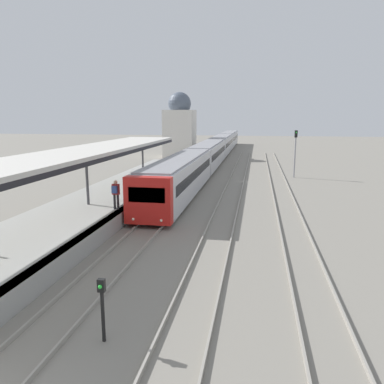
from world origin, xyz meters
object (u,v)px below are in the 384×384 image
(train_near, at_px, (216,148))
(signal_post_near, at_px, (102,303))
(person_on_platform, at_px, (116,192))
(signal_mast_far, at_px, (295,148))

(train_near, bearing_deg, signal_post_near, -87.70)
(person_on_platform, xyz_separation_m, signal_post_near, (3.81, -10.91, -0.75))
(train_near, bearing_deg, signal_mast_far, -56.15)
(train_near, relative_size, signal_post_near, 37.37)
(signal_mast_far, bearing_deg, person_on_platform, -121.08)
(person_on_platform, bearing_deg, signal_mast_far, 58.92)
(person_on_platform, relative_size, signal_mast_far, 0.35)
(train_near, distance_m, signal_post_near, 44.45)
(signal_mast_far, bearing_deg, train_near, 123.85)
(train_near, xyz_separation_m, signal_mast_far, (9.57, -14.27, 1.34))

